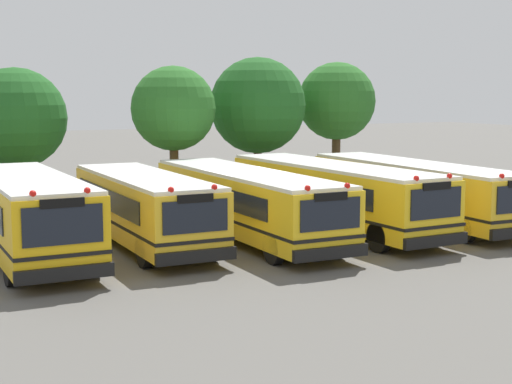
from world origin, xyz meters
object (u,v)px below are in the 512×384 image
at_px(school_bus_0, 28,213).
at_px(school_bus_2, 245,201).
at_px(tree_3, 259,104).
at_px(tree_4, 337,102).
at_px(school_bus_1, 145,206).
at_px(school_bus_3, 333,193).
at_px(tree_2, 172,110).
at_px(tree_1, 16,118).
at_px(school_bus_4, 414,189).

xyz_separation_m(school_bus_0, school_bus_2, (7.49, -0.15, -0.09)).
relative_size(tree_3, tree_4, 1.02).
distance_m(school_bus_1, school_bus_3, 7.32).
distance_m(school_bus_1, tree_2, 9.05).
bearing_deg(school_bus_1, tree_2, -116.44).
relative_size(school_bus_2, tree_3, 1.69).
height_order(school_bus_0, tree_2, tree_2).
bearing_deg(school_bus_3, tree_2, -68.51).
xyz_separation_m(school_bus_3, tree_3, (1.63, 9.12, 3.19)).
relative_size(school_bus_2, tree_1, 1.87).
bearing_deg(tree_1, school_bus_0, -98.27).
distance_m(school_bus_0, school_bus_1, 3.87).
height_order(tree_1, tree_3, tree_3).
distance_m(school_bus_2, school_bus_4, 7.44).
xyz_separation_m(tree_2, tree_4, (9.84, 1.77, 0.27)).
xyz_separation_m(school_bus_0, tree_3, (12.80, 8.96, 3.14)).
distance_m(school_bus_3, school_bus_4, 3.76).
bearing_deg(tree_2, school_bus_1, -117.54).
distance_m(school_bus_4, tree_2, 11.12).
xyz_separation_m(tree_3, tree_4, (4.84, 0.54, 0.09)).
bearing_deg(school_bus_4, school_bus_1, -0.64).
bearing_deg(school_bus_0, school_bus_3, 179.71).
xyz_separation_m(school_bus_3, school_bus_4, (3.76, -0.08, -0.05)).
bearing_deg(school_bus_3, tree_1, -44.67).
bearing_deg(tree_2, school_bus_0, -135.26).
bearing_deg(tree_4, school_bus_2, -136.45).
height_order(school_bus_2, tree_3, tree_3).
height_order(tree_1, tree_2, tree_2).
bearing_deg(school_bus_3, tree_3, -101.77).
bearing_deg(school_bus_2, school_bus_4, -180.00).
distance_m(school_bus_0, tree_4, 20.29).
bearing_deg(tree_3, school_bus_1, -135.52).
bearing_deg(tree_2, tree_1, 168.57).
distance_m(school_bus_4, tree_4, 10.64).
xyz_separation_m(school_bus_1, school_bus_3, (7.31, -0.34, 0.04)).
bearing_deg(tree_3, school_bus_2, -120.28).
distance_m(school_bus_0, school_bus_4, 14.93).
height_order(school_bus_3, tree_1, tree_1).
relative_size(school_bus_1, tree_3, 1.39).
height_order(school_bus_3, tree_2, tree_2).
xyz_separation_m(school_bus_0, school_bus_4, (14.93, -0.24, -0.09)).
relative_size(tree_1, tree_3, 0.90).
relative_size(school_bus_0, school_bus_1, 1.04).
bearing_deg(school_bus_1, tree_3, -134.42).
distance_m(school_bus_0, school_bus_2, 7.49).
relative_size(school_bus_2, tree_4, 1.72).
height_order(school_bus_1, school_bus_2, school_bus_1).
bearing_deg(tree_2, tree_3, 13.78).
relative_size(school_bus_1, tree_2, 1.50).
xyz_separation_m(school_bus_2, tree_1, (-6.17, 9.19, 2.75)).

